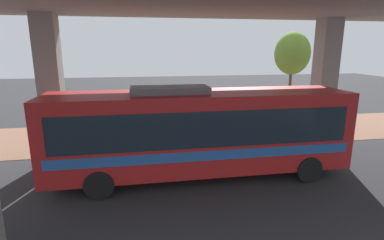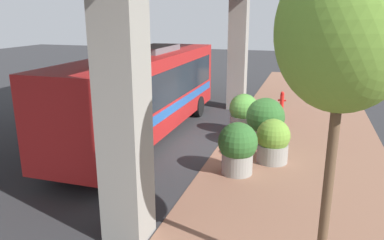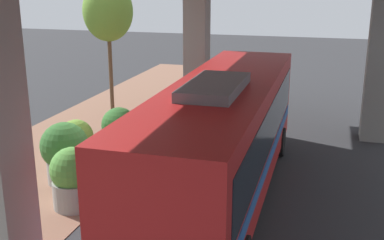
# 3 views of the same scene
# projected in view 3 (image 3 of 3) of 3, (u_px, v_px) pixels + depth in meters

# --- Properties ---
(ground_plane) EXTENTS (80.00, 80.00, 0.00)m
(ground_plane) POSITION_uv_depth(u_px,v_px,m) (126.00, 180.00, 14.73)
(ground_plane) COLOR #2D2D30
(ground_plane) RESTS_ON ground
(sidewalk_strip) EXTENTS (6.00, 40.00, 0.02)m
(sidewalk_strip) POSITION_uv_depth(u_px,v_px,m) (40.00, 170.00, 15.52)
(sidewalk_strip) COLOR #845B47
(sidewalk_strip) RESTS_ON ground
(bus) EXTENTS (2.63, 11.23, 3.58)m
(bus) POSITION_uv_depth(u_px,v_px,m) (224.00, 133.00, 12.95)
(bus) COLOR #B21E1E
(bus) RESTS_ON ground
(planter_front) EXTENTS (1.23, 1.23, 1.67)m
(planter_front) POSITION_uv_depth(u_px,v_px,m) (119.00, 130.00, 16.76)
(planter_front) COLOR gray
(planter_front) RESTS_ON ground
(planter_middle) EXTENTS (1.20, 1.20, 1.69)m
(planter_middle) POSITION_uv_depth(u_px,v_px,m) (73.00, 178.00, 12.78)
(planter_middle) COLOR gray
(planter_middle) RESTS_ON ground
(planter_back) EXTENTS (1.43, 1.43, 1.88)m
(planter_back) POSITION_uv_depth(u_px,v_px,m) (65.00, 152.00, 14.31)
(planter_back) COLOR gray
(planter_back) RESTS_ON ground
(planter_extra) EXTENTS (1.12, 1.12, 1.51)m
(planter_extra) POSITION_uv_depth(u_px,v_px,m) (77.00, 142.00, 15.86)
(planter_extra) COLOR gray
(planter_extra) RESTS_ON ground
(street_tree_near) EXTENTS (2.14, 2.14, 5.89)m
(street_tree_near) POSITION_uv_depth(u_px,v_px,m) (108.00, 12.00, 20.52)
(street_tree_near) COLOR brown
(street_tree_near) RESTS_ON ground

